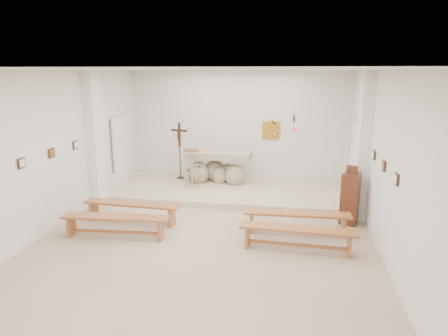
% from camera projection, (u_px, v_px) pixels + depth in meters
% --- Properties ---
extents(ground, '(7.00, 10.00, 0.00)m').
position_uv_depth(ground, '(205.00, 241.00, 8.39)').
color(ground, '#CCB093').
rests_on(ground, ground).
extents(wall_left, '(0.02, 10.00, 3.50)m').
position_uv_depth(wall_left, '(45.00, 153.00, 8.56)').
color(wall_left, silver).
rests_on(wall_left, ground).
extents(wall_right, '(0.02, 10.00, 3.50)m').
position_uv_depth(wall_right, '(387.00, 166.00, 7.39)').
color(wall_right, silver).
rests_on(wall_right, ground).
extents(wall_back, '(7.00, 0.02, 3.50)m').
position_uv_depth(wall_back, '(238.00, 126.00, 12.75)').
color(wall_back, silver).
rests_on(wall_back, ground).
extents(ceiling, '(7.00, 10.00, 0.02)m').
position_uv_depth(ceiling, '(202.00, 70.00, 7.57)').
color(ceiling, silver).
rests_on(ceiling, wall_back).
extents(sanctuary_platform, '(6.98, 3.00, 0.15)m').
position_uv_depth(sanctuary_platform, '(231.00, 190.00, 11.72)').
color(sanctuary_platform, '#BFAA93').
rests_on(sanctuary_platform, ground).
extents(pilaster_left, '(0.26, 0.55, 3.50)m').
position_uv_depth(pilaster_left, '(95.00, 139.00, 10.46)').
color(pilaster_left, white).
rests_on(pilaster_left, ground).
extents(pilaster_right, '(0.26, 0.55, 3.50)m').
position_uv_depth(pilaster_right, '(363.00, 147.00, 9.33)').
color(pilaster_right, white).
rests_on(pilaster_right, ground).
extents(gold_wall_relief, '(0.55, 0.04, 0.55)m').
position_uv_depth(gold_wall_relief, '(271.00, 130.00, 12.57)').
color(gold_wall_relief, '#C38A2D').
rests_on(gold_wall_relief, wall_back).
extents(sanctuary_lamp, '(0.11, 0.36, 0.44)m').
position_uv_depth(sanctuary_lamp, '(294.00, 127.00, 12.18)').
color(sanctuary_lamp, black).
rests_on(sanctuary_lamp, wall_back).
extents(station_frame_left_front, '(0.03, 0.20, 0.20)m').
position_uv_depth(station_frame_left_front, '(22.00, 163.00, 7.80)').
color(station_frame_left_front, '#3C261A').
rests_on(station_frame_left_front, wall_left).
extents(station_frame_left_mid, '(0.03, 0.20, 0.20)m').
position_uv_depth(station_frame_left_mid, '(52.00, 153.00, 8.76)').
color(station_frame_left_mid, '#3C261A').
rests_on(station_frame_left_mid, wall_left).
extents(station_frame_left_rear, '(0.03, 0.20, 0.20)m').
position_uv_depth(station_frame_left_rear, '(76.00, 145.00, 9.72)').
color(station_frame_left_rear, '#3C261A').
rests_on(station_frame_left_rear, wall_left).
extents(station_frame_right_front, '(0.03, 0.20, 0.20)m').
position_uv_depth(station_frame_right_front, '(396.00, 179.00, 6.64)').
color(station_frame_right_front, '#3C261A').
rests_on(station_frame_right_front, wall_right).
extents(station_frame_right_mid, '(0.03, 0.20, 0.20)m').
position_uv_depth(station_frame_right_mid, '(384.00, 166.00, 7.59)').
color(station_frame_right_mid, '#3C261A').
rests_on(station_frame_right_mid, wall_right).
extents(station_frame_right_rear, '(0.03, 0.20, 0.20)m').
position_uv_depth(station_frame_right_rear, '(374.00, 155.00, 8.55)').
color(station_frame_right_rear, '#3C261A').
rests_on(station_frame_right_rear, wall_right).
extents(radiator_left, '(0.10, 0.85, 0.52)m').
position_uv_depth(radiator_left, '(109.00, 185.00, 11.49)').
color(radiator_left, silver).
rests_on(radiator_left, ground).
extents(radiator_right, '(0.10, 0.85, 0.52)m').
position_uv_depth(radiator_right, '(356.00, 198.00, 10.34)').
color(radiator_right, silver).
rests_on(radiator_right, ground).
extents(altar, '(2.02, 0.92, 1.03)m').
position_uv_depth(altar, '(218.00, 169.00, 12.22)').
color(altar, tan).
rests_on(altar, sanctuary_platform).
extents(lectern, '(0.47, 0.41, 1.23)m').
position_uv_depth(lectern, '(192.00, 167.00, 11.59)').
color(lectern, tan).
rests_on(lectern, sanctuary_platform).
extents(crucifix_stand, '(0.53, 0.23, 1.77)m').
position_uv_depth(crucifix_stand, '(180.00, 147.00, 12.46)').
color(crucifix_stand, '#3E1F13').
rests_on(crucifix_stand, sanctuary_platform).
extents(potted_plant, '(0.56, 0.50, 0.57)m').
position_uv_depth(potted_plant, '(195.00, 173.00, 12.16)').
color(potted_plant, '#2B5522').
rests_on(potted_plant, sanctuary_platform).
extents(donation_pedestal, '(0.48, 0.48, 1.39)m').
position_uv_depth(donation_pedestal, '(350.00, 198.00, 9.20)').
color(donation_pedestal, '#572D18').
rests_on(donation_pedestal, ground).
extents(bench_left_front, '(2.30, 0.48, 0.48)m').
position_uv_depth(bench_left_front, '(132.00, 208.00, 9.33)').
color(bench_left_front, '#A3612F').
rests_on(bench_left_front, ground).
extents(bench_right_front, '(2.30, 0.46, 0.48)m').
position_uv_depth(bench_right_front, '(297.00, 218.00, 8.69)').
color(bench_right_front, '#A3612F').
rests_on(bench_right_front, ground).
extents(bench_left_second, '(2.31, 0.53, 0.48)m').
position_uv_depth(bench_left_second, '(115.00, 221.00, 8.48)').
color(bench_left_second, '#A3612F').
rests_on(bench_left_second, ground).
extents(bench_right_second, '(2.30, 0.46, 0.48)m').
position_uv_depth(bench_right_second, '(297.00, 234.00, 7.84)').
color(bench_right_second, '#A3612F').
rests_on(bench_right_second, ground).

